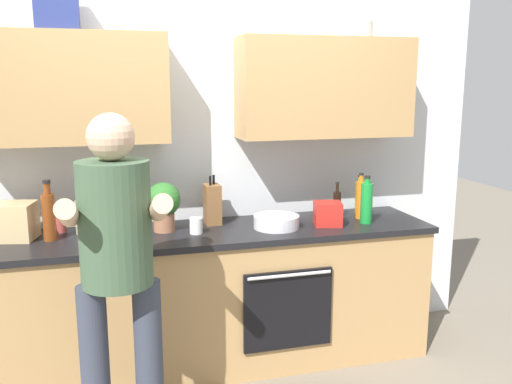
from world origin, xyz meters
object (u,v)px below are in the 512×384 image
person_standing (117,258)px  bottle_vinegar (49,215)px  bottle_juice (361,199)px  grocery_bag_bread (16,221)px  bottle_soy (337,204)px  bottle_oil (359,197)px  grocery_bag_rice (96,219)px  bottle_soda (367,202)px  potted_herb (163,203)px  knife_block (212,204)px  mixing_bowl (276,222)px  bottle_hotsauce (108,223)px  cup_coffee (196,226)px  cup_ceramic (60,224)px  grocery_bag_crisps (328,214)px

person_standing → bottle_vinegar: 0.83m
bottle_juice → grocery_bag_bread: 2.19m
bottle_soy → bottle_oil: size_ratio=0.92×
grocery_bag_rice → bottle_soda: bearing=-5.2°
bottle_vinegar → potted_herb: size_ratio=1.17×
bottle_soy → bottle_juice: 0.16m
bottle_juice → knife_block: bearing=172.9°
bottle_soda → mixing_bowl: bottle_soda is taller
mixing_bowl → grocery_bag_rice: size_ratio=1.37×
bottle_hotsauce → grocery_bag_rice: (-0.07, 0.24, -0.02)m
bottle_hotsauce → grocery_bag_bread: size_ratio=1.40×
bottle_juice → mixing_bowl: bearing=-171.6°
mixing_bowl → grocery_bag_bread: size_ratio=1.34×
knife_block → grocery_bag_rice: size_ratio=1.51×
bottle_vinegar → cup_coffee: (0.85, -0.08, -0.10)m
bottle_soy → grocery_bag_rice: bottle_soy is taller
bottle_hotsauce → knife_block: bearing=27.0°
potted_herb → grocery_bag_rice: 0.41m
bottle_hotsauce → cup_ceramic: 0.49m
bottle_hotsauce → grocery_bag_bread: bottle_hotsauce is taller
bottle_hotsauce → grocery_bag_crisps: (1.37, 0.10, -0.05)m
bottle_oil → bottle_vinegar: 2.05m
knife_block → bottle_soy: bearing=-4.6°
bottle_juice → bottle_soda: (-0.02, -0.13, 0.00)m
bottle_oil → potted_herb: 1.39m
knife_block → bottle_soda: bearing=-14.5°
potted_herb → grocery_bag_rice: bearing=179.4°
cup_coffee → bottle_juice: bearing=4.4°
bottle_oil → bottle_soy: bearing=-157.8°
bottle_juice → cup_coffee: bearing=-175.6°
mixing_bowl → grocery_bag_crisps: bearing=-3.6°
bottle_soda → bottle_soy: bearing=124.7°
knife_block → potted_herb: size_ratio=1.04×
grocery_bag_bread → potted_herb: bearing=-3.1°
person_standing → mixing_bowl: 1.19m
mixing_bowl → bottle_soda: bearing=-3.5°
grocery_bag_crisps → bottle_hotsauce: bearing=-175.9°
bottle_juice → bottle_hotsauce: 1.67m
bottle_soda → bottle_oil: bottle_soda is taller
person_standing → bottle_oil: 1.90m
potted_herb → bottle_vinegar: bearing=-177.8°
bottle_hotsauce → grocery_bag_crisps: size_ratio=1.78×
bottle_oil → cup_coffee: bottle_oil is taller
bottle_oil → grocery_bag_crisps: bearing=-143.6°
bottle_juice → bottle_soda: bearing=-99.2°
bottle_soda → grocery_bag_bread: bearing=174.8°
bottle_soy → mixing_bowl: 0.50m
bottle_juice → cup_coffee: (-1.14, -0.09, -0.08)m
bottle_juice → potted_herb: bottle_juice is taller
bottle_juice → grocery_bag_bread: (-2.19, 0.07, -0.03)m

